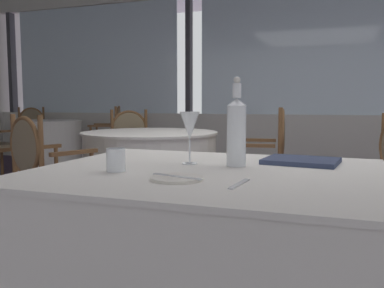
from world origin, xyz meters
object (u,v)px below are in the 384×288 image
at_px(water_tumbler, 116,160).
at_px(dining_chair_2_0, 131,144).
at_px(water_bottle, 236,130).
at_px(wine_glass, 190,126).
at_px(dining_chair_1_2, 111,133).
at_px(dining_chair_2_2, 267,156).
at_px(menu_book, 301,161).
at_px(side_plate, 177,178).
at_px(dining_chair_1_0, 33,130).
at_px(dining_chair_2_1, 43,168).

distance_m(water_tumbler, dining_chair_2_0, 3.22).
xyz_separation_m(water_bottle, water_tumbler, (-0.40, -0.28, -0.10)).
distance_m(wine_glass, dining_chair_2_0, 3.09).
xyz_separation_m(dining_chair_1_2, dining_chair_2_0, (1.02, -1.26, -0.03)).
xyz_separation_m(water_bottle, dining_chair_1_2, (-2.87, 3.83, -0.34)).
bearing_deg(dining_chair_2_0, dining_chair_2_2, 30.03).
bearing_deg(menu_book, dining_chair_2_2, 111.10).
height_order(side_plate, dining_chair_1_2, dining_chair_1_2).
bearing_deg(side_plate, dining_chair_1_0, 134.85).
bearing_deg(side_plate, water_tumbler, 163.93).
xyz_separation_m(side_plate, menu_book, (0.36, 0.54, 0.01)).
distance_m(side_plate, menu_book, 0.65).
bearing_deg(dining_chair_2_2, dining_chair_1_0, -34.05).
xyz_separation_m(water_bottle, wine_glass, (-0.20, -0.01, 0.01)).
relative_size(water_tumbler, dining_chair_1_2, 0.09).
height_order(dining_chair_1_2, dining_chair_2_2, dining_chair_2_2).
distance_m(wine_glass, dining_chair_2_1, 1.66).
bearing_deg(dining_chair_2_2, wine_glass, 81.82).
distance_m(dining_chair_1_2, dining_chair_2_2, 3.33).
bearing_deg(water_tumbler, side_plate, -16.07).
relative_size(dining_chair_1_0, dining_chair_2_2, 0.97).
distance_m(menu_book, dining_chair_2_1, 1.97).
height_order(water_tumbler, dining_chair_2_0, dining_chair_2_0).
bearing_deg(dining_chair_2_0, side_plate, -6.89).
relative_size(water_bottle, dining_chair_1_2, 0.37).
distance_m(dining_chair_1_0, dining_chair_2_1, 4.35).
height_order(wine_glass, dining_chair_1_2, wine_glass).
height_order(wine_glass, dining_chair_1_0, wine_glass).
bearing_deg(side_plate, dining_chair_2_1, 142.73).
bearing_deg(dining_chair_2_1, side_plate, -104.76).
height_order(water_bottle, dining_chair_2_0, water_bottle).
height_order(wine_glass, dining_chair_2_2, wine_glass).
relative_size(wine_glass, dining_chair_2_1, 0.24).
distance_m(dining_chair_1_2, dining_chair_2_0, 1.62).
bearing_deg(dining_chair_2_0, water_tumbler, -10.45).
distance_m(wine_glass, water_tumbler, 0.36).
relative_size(side_plate, dining_chair_2_2, 0.19).
relative_size(water_tumbler, dining_chair_2_0, 0.09).
xyz_separation_m(side_plate, dining_chair_2_2, (-0.06, 2.24, -0.20)).
bearing_deg(water_bottle, dining_chair_1_0, 138.07).
height_order(dining_chair_1_2, dining_chair_2_0, dining_chair_1_2).
xyz_separation_m(dining_chair_1_0, dining_chair_2_1, (2.88, -3.26, -0.02)).
distance_m(water_bottle, dining_chair_2_1, 1.83).
bearing_deg(water_bottle, dining_chair_2_2, 95.39).
distance_m(side_plate, wine_glass, 0.40).
distance_m(dining_chair_1_0, dining_chair_2_0, 3.02).
bearing_deg(dining_chair_1_0, water_tumbler, -9.15).
bearing_deg(dining_chair_1_2, wine_glass, 102.22).
bearing_deg(water_tumbler, dining_chair_2_0, 117.04).
distance_m(dining_chair_1_0, dining_chair_2_2, 4.83).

